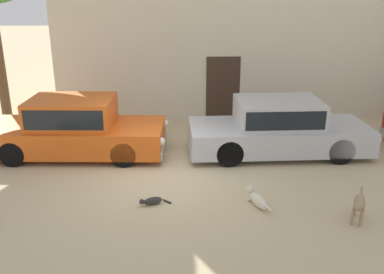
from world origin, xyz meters
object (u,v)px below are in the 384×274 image
stray_dog_spotted (359,204)px  parked_sedan_second (278,127)px  stray_cat (152,201)px  stray_dog_tan (257,199)px  parked_sedan_nearest (75,127)px

stray_dog_spotted → parked_sedan_second: bearing=-141.1°
stray_dog_spotted → stray_cat: stray_dog_spotted is taller
stray_dog_tan → stray_dog_spotted: bearing=-132.6°
stray_dog_tan → stray_cat: stray_dog_tan is taller
stray_dog_spotted → stray_dog_tan: stray_dog_spotted is taller
stray_cat → parked_sedan_second: bearing=-157.7°
parked_sedan_nearest → stray_dog_tan: 5.24m
stray_dog_spotted → stray_cat: 4.03m
stray_dog_spotted → stray_cat: size_ratio=1.29×
stray_cat → stray_dog_spotted: bearing=149.7°
parked_sedan_second → stray_dog_spotted: size_ratio=5.71×
stray_dog_spotted → stray_cat: bearing=-74.6°
parked_sedan_nearest → stray_cat: bearing=-50.4°
parked_sedan_second → parked_sedan_nearest: bearing=177.7°
parked_sedan_nearest → stray_dog_spotted: size_ratio=5.68×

